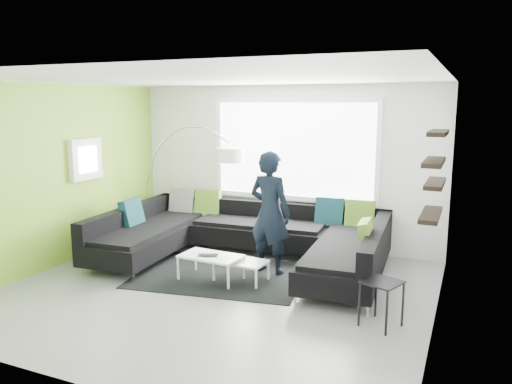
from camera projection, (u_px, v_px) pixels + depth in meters
ground at (217, 291)px, 6.71m from camera, size 5.50×5.50×0.00m
room_shell at (225, 156)px, 6.56m from camera, size 5.54×5.04×2.82m
sectional_sofa at (243, 240)px, 7.71m from camera, size 4.43×2.92×0.92m
rug at (220, 275)px, 7.33m from camera, size 2.66×2.12×0.01m
coffee_table at (226, 268)px, 7.07m from camera, size 1.15×0.71×0.36m
arc_lamp at (147, 184)px, 8.97m from camera, size 2.03×0.85×2.12m
side_table at (381, 304)px, 5.62m from camera, size 0.50×0.50×0.53m
person at (270, 213)px, 7.29m from camera, size 0.82×0.68×1.82m
laptop at (208, 256)px, 7.00m from camera, size 0.41×0.38×0.02m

